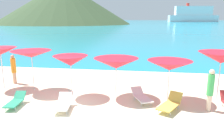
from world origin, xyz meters
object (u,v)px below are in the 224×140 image
object	(u,v)px
umbrella_5	(116,63)
lounge_chair_4	(170,104)
lounge_chair_8	(141,96)
beachgoer_1	(210,89)
umbrella_3	(31,54)
umbrella_7	(221,58)
umbrella_2	(0,51)
lounge_chair_1	(16,101)
umbrella_4	(71,61)
beachgoer_0	(14,68)
lounge_chair_2	(63,103)
cruise_ship	(193,15)
umbrella_6	(169,65)

from	to	relation	value
umbrella_5	lounge_chair_4	xyz separation A→B (m)	(2.63, -1.31, -1.50)
lounge_chair_8	beachgoer_1	xyz separation A→B (m)	(2.98, -0.66, 0.76)
umbrella_3	umbrella_7	world-z (taller)	umbrella_7
umbrella_7	beachgoer_1	distance (m)	2.02
umbrella_2	lounge_chair_1	size ratio (longest dim) A/B	1.60
umbrella_4	lounge_chair_8	distance (m)	4.00
lounge_chair_4	beachgoer_0	bearing A→B (deg)	-168.46
umbrella_4	umbrella_7	bearing A→B (deg)	4.05
umbrella_4	lounge_chair_4	world-z (taller)	umbrella_4
umbrella_2	lounge_chair_2	bearing A→B (deg)	-28.36
umbrella_3	lounge_chair_8	distance (m)	6.37
umbrella_7	beachgoer_0	bearing A→B (deg)	174.55
umbrella_5	lounge_chair_2	size ratio (longest dim) A/B	1.62
umbrella_4	umbrella_7	world-z (taller)	umbrella_7
beachgoer_0	cruise_ship	size ratio (longest dim) A/B	0.03
umbrella_3	beachgoer_0	bearing A→B (deg)	148.99
umbrella_7	beachgoer_1	world-z (taller)	umbrella_7
beachgoer_1	beachgoer_0	bearing A→B (deg)	-91.72
umbrella_4	lounge_chair_4	size ratio (longest dim) A/B	1.25
umbrella_2	umbrella_7	distance (m)	11.80
cruise_ship	beachgoer_0	bearing A→B (deg)	-113.68
umbrella_5	umbrella_6	size ratio (longest dim) A/B	1.11
umbrella_5	lounge_chair_2	xyz separation A→B (m)	(-2.13, -2.00, -1.50)
umbrella_6	umbrella_5	bearing A→B (deg)	177.20
cruise_ship	lounge_chair_2	bearing A→B (deg)	-112.52
cruise_ship	umbrella_4	bearing A→B (deg)	-112.65
beachgoer_0	cruise_ship	bearing A→B (deg)	-130.09
lounge_chair_2	cruise_ship	bearing A→B (deg)	69.67
beachgoer_0	beachgoer_1	xyz separation A→B (m)	(10.93, -2.61, 0.05)
umbrella_4	lounge_chair_1	world-z (taller)	umbrella_4
umbrella_2	umbrella_7	size ratio (longest dim) A/B	0.99
lounge_chair_4	cruise_ship	xyz separation A→B (m)	(49.19, 248.75, 7.13)
umbrella_4	beachgoer_0	bearing A→B (deg)	159.08
umbrella_4	beachgoer_0	size ratio (longest dim) A/B	1.18
umbrella_7	lounge_chair_2	world-z (taller)	umbrella_7
umbrella_6	lounge_chair_2	size ratio (longest dim) A/B	1.46
umbrella_5	beachgoer_0	distance (m)	6.83
umbrella_3	cruise_ship	xyz separation A→B (m)	(56.55, 247.14, 5.32)
cruise_ship	umbrella_2	bearing A→B (deg)	-113.65
lounge_chair_4	lounge_chair_8	distance (m)	1.54
umbrella_4	umbrella_7	xyz separation A→B (m)	(7.42, 0.53, 0.26)
lounge_chair_4	umbrella_4	bearing A→B (deg)	-164.51
umbrella_2	umbrella_6	size ratio (longest dim) A/B	1.11
lounge_chair_1	beachgoer_1	bearing A→B (deg)	-1.38
umbrella_5	umbrella_4	bearing A→B (deg)	-175.16
umbrella_3	lounge_chair_2	world-z (taller)	umbrella_3
beachgoer_0	umbrella_4	bearing A→B (deg)	132.36
umbrella_2	umbrella_7	xyz separation A→B (m)	(11.80, -0.14, -0.03)
umbrella_4	lounge_chair_2	size ratio (longest dim) A/B	1.46
umbrella_7	cruise_ship	world-z (taller)	cruise_ship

